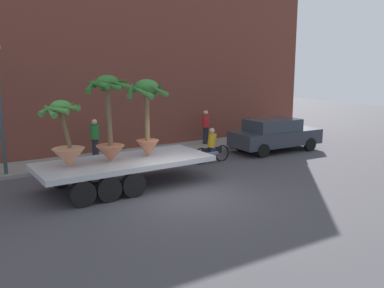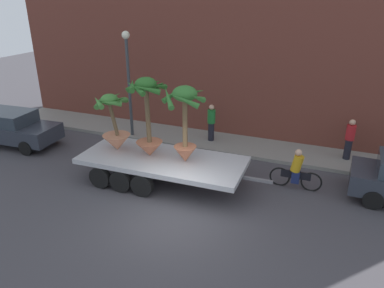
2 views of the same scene
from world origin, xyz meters
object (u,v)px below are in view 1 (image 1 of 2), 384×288
cyclist (212,147)px  pedestrian_far_left (206,126)px  parked_car (275,134)px  flatbed_trailer (118,166)px  pedestrian_near_gate (95,138)px  potted_palm_middle (147,113)px  potted_palm_rear (66,140)px  potted_palm_front (109,118)px

cyclist → pedestrian_far_left: (1.69, 3.01, 0.37)m
parked_car → cyclist: bearing=-174.9°
flatbed_trailer → pedestrian_near_gate: 4.28m
potted_palm_middle → cyclist: size_ratio=1.48×
potted_palm_rear → pedestrian_near_gate: potted_palm_rear is taller
cyclist → pedestrian_far_left: bearing=60.6°
cyclist → parked_car: size_ratio=0.41×
flatbed_trailer → parked_car: (8.78, 1.73, 0.05)m
flatbed_trailer → potted_palm_rear: 2.03m
pedestrian_far_left → potted_palm_middle: bearing=-141.0°
potted_palm_front → pedestrian_far_left: (6.79, 4.37, -1.41)m
parked_car → pedestrian_far_left: bearing=130.2°
potted_palm_middle → parked_car: (7.64, 1.71, -1.73)m
cyclist → pedestrian_far_left: size_ratio=1.08×
potted_palm_rear → potted_palm_front: size_ratio=0.74×
potted_palm_rear → pedestrian_far_left: (8.24, 4.35, -0.83)m
potted_palm_middle → pedestrian_far_left: bearing=39.0°
flatbed_trailer → potted_palm_middle: (1.14, 0.02, 1.78)m
pedestrian_far_left → parked_car: bearing=-49.8°
potted_palm_rear → cyclist: bearing=11.6°
potted_palm_middle → cyclist: potted_palm_middle is taller
flatbed_trailer → cyclist: size_ratio=3.82×
potted_palm_rear → parked_car: size_ratio=0.48×
flatbed_trailer → pedestrian_far_left: size_ratio=4.11×
potted_palm_rear → potted_palm_front: 1.56m
flatbed_trailer → pedestrian_far_left: pedestrian_far_left is taller
parked_car → potted_palm_front: bearing=-169.2°
parked_car → pedestrian_far_left: pedestrian_far_left is taller
parked_car → pedestrian_near_gate: size_ratio=2.65×
flatbed_trailer → pedestrian_near_gate: pedestrian_near_gate is taller
potted_palm_rear → potted_palm_middle: 2.93m
potted_palm_middle → pedestrian_near_gate: potted_palm_middle is taller
parked_car → pedestrian_near_gate: 8.49m
potted_palm_front → cyclist: size_ratio=1.58×
potted_palm_rear → parked_car: bearing=9.2°
pedestrian_far_left → pedestrian_near_gate: bearing=-178.4°
pedestrian_far_left → cyclist: bearing=-119.4°
potted_palm_front → flatbed_trailer: bearing=-1.1°
potted_palm_front → pedestrian_far_left: 8.20m
potted_palm_middle → potted_palm_front: bearing=-179.6°
potted_palm_rear → pedestrian_far_left: 9.36m
potted_palm_middle → parked_car: bearing=12.6°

